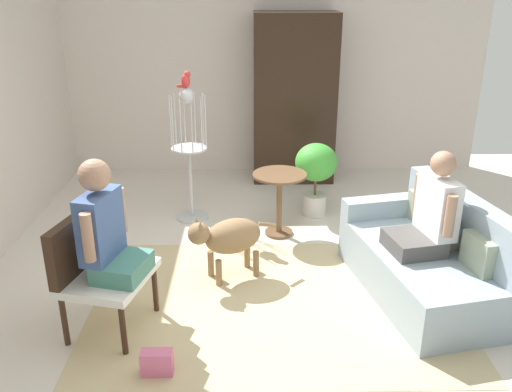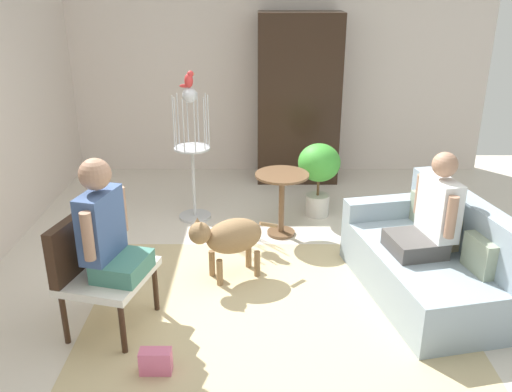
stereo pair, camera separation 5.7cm
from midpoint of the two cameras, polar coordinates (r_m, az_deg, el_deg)
The scene contains 14 objects.
ground_plane at distance 4.81m, azimuth 1.66°, elevation -9.83°, with size 7.76×7.76×0.00m, color beige.
back_wall at distance 7.47m, azimuth 0.68°, elevation 13.46°, with size 5.87×0.12×2.87m, color silver.
area_rug at distance 4.65m, azimuth 1.54°, elevation -11.06°, with size 3.01×2.14×0.01m, color #C6B284.
couch at distance 4.87m, azimuth 17.24°, elevation -6.35°, with size 1.18×1.76×0.86m.
armchair at distance 4.29m, azimuth -17.04°, elevation -6.77°, with size 0.71×0.79×0.91m.
person_on_couch at distance 4.64m, azimuth 17.42°, elevation -1.78°, with size 0.55×0.56×0.85m.
person_on_armchair at distance 4.09m, azimuth -15.86°, elevation -3.32°, with size 0.49×0.55×0.90m.
round_end_table at distance 5.62m, azimuth 2.18°, elevation 0.35°, with size 0.55×0.55×0.68m.
dog at distance 4.83m, azimuth -3.19°, elevation -4.31°, with size 0.78×0.51×0.62m.
bird_cage_stand at distance 5.96m, azimuth -7.25°, elevation 4.15°, with size 0.39×0.39×1.47m.
parrot at distance 5.77m, azimuth -7.67°, elevation 11.96°, with size 0.17×0.10×0.18m.
potted_plant at distance 6.10m, azimuth 6.04°, elevation 2.83°, with size 0.47×0.47×0.84m.
armoire_cabinet at distance 7.15m, azimuth 3.80°, elevation 10.11°, with size 1.05×0.56×2.15m, color black.
handbag at distance 3.95m, azimuth -10.76°, elevation -16.78°, with size 0.22×0.10×0.18m, color #D8668C.
Camera 1 is at (-0.23, -4.09, 2.53)m, focal length 38.17 mm.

